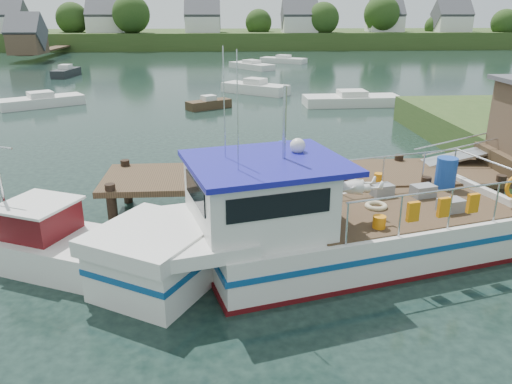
{
  "coord_description": "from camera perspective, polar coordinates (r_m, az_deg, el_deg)",
  "views": [
    {
      "loc": [
        -2.0,
        -16.05,
        6.63
      ],
      "look_at": [
        -1.0,
        -1.5,
        1.3
      ],
      "focal_mm": 35.0,
      "sensor_mm": 36.0,
      "label": 1
    }
  ],
  "objects": [
    {
      "name": "ground_plane",
      "position": [
        17.48,
        2.94,
        -2.24
      ],
      "size": [
        160.0,
        160.0,
        0.0
      ],
      "primitive_type": "plane",
      "color": "black"
    },
    {
      "name": "far_shore",
      "position": [
        98.54,
        -2.89,
        17.44
      ],
      "size": [
        140.0,
        42.55,
        9.22
      ],
      "color": "#334A1E",
      "rests_on": "ground"
    },
    {
      "name": "dock",
      "position": [
        18.69,
        23.38,
        4.84
      ],
      "size": [
        16.6,
        3.0,
        4.78
      ],
      "color": "#433120",
      "rests_on": "ground"
    },
    {
      "name": "lobster_boat",
      "position": [
        13.58,
        6.27,
        -4.25
      ],
      "size": [
        12.17,
        6.07,
        5.87
      ],
      "rotation": [
        0.0,
        0.0,
        0.26
      ],
      "color": "silver",
      "rests_on": "ground"
    },
    {
      "name": "work_boat",
      "position": [
        15.54,
        -25.29,
        -4.85
      ],
      "size": [
        6.87,
        4.4,
        3.72
      ],
      "rotation": [
        0.0,
        0.0,
        -0.42
      ],
      "color": "silver",
      "rests_on": "ground"
    },
    {
      "name": "moored_rowboat",
      "position": [
        36.22,
        -5.42,
        10.02
      ],
      "size": [
        3.33,
        2.67,
        0.94
      ],
      "rotation": [
        0.0,
        0.0,
        0.04
      ],
      "color": "#433120",
      "rests_on": "ground"
    },
    {
      "name": "moored_far",
      "position": [
        68.65,
        3.16,
        14.84
      ],
      "size": [
        6.23,
        4.84,
        1.03
      ],
      "rotation": [
        0.0,
        0.0,
        -0.27
      ],
      "color": "silver",
      "rests_on": "ground"
    },
    {
      "name": "moored_a",
      "position": [
        40.09,
        -23.33,
        9.54
      ],
      "size": [
        5.97,
        4.79,
        1.07
      ],
      "rotation": [
        0.0,
        0.0,
        0.22
      ],
      "color": "silver",
      "rests_on": "ground"
    },
    {
      "name": "moored_b",
      "position": [
        42.82,
        -0.08,
        11.82
      ],
      "size": [
        5.74,
        4.99,
        1.26
      ],
      "rotation": [
        0.0,
        0.0,
        -0.03
      ],
      "color": "silver",
      "rests_on": "ground"
    },
    {
      "name": "moored_c",
      "position": [
        37.98,
        10.88,
        10.31
      ],
      "size": [
        7.08,
        2.58,
        1.11
      ],
      "rotation": [
        0.0,
        0.0,
        -0.15
      ],
      "color": "silver",
      "rests_on": "ground"
    },
    {
      "name": "moored_d",
      "position": [
        61.31,
        -0.51,
        14.26
      ],
      "size": [
        5.38,
        6.3,
        1.06
      ],
      "rotation": [
        0.0,
        0.0,
        0.1
      ],
      "color": "silver",
      "rests_on": "ground"
    },
    {
      "name": "moored_e",
      "position": [
        57.75,
        -20.88,
        12.69
      ],
      "size": [
        2.05,
        4.64,
        1.24
      ],
      "rotation": [
        0.0,
        0.0,
        0.06
      ],
      "color": "black",
      "rests_on": "ground"
    }
  ]
}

